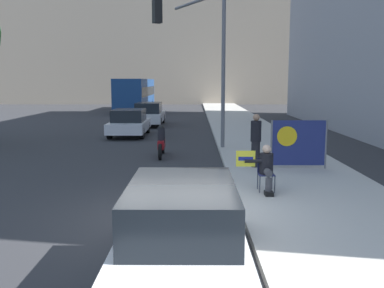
{
  "coord_description": "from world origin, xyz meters",
  "views": [
    {
      "loc": [
        0.42,
        -8.75,
        2.88
      ],
      "look_at": [
        0.35,
        3.26,
        1.11
      ],
      "focal_mm": 40.0,
      "sensor_mm": 36.0,
      "label": 1
    }
  ],
  "objects_px": {
    "jogger_on_sidewalk": "(256,140)",
    "car_on_road_nearest": "(129,123)",
    "traffic_light_pole": "(201,48)",
    "seated_protester": "(266,167)",
    "parked_car_curbside": "(182,233)",
    "car_on_road_midblock": "(149,114)",
    "motorcycle_on_road": "(161,143)",
    "city_bus_on_road": "(136,93)",
    "protest_banner": "(298,143)"
  },
  "relations": [
    {
      "from": "jogger_on_sidewalk",
      "to": "car_on_road_nearest",
      "type": "distance_m",
      "value": 10.46
    },
    {
      "from": "traffic_light_pole",
      "to": "car_on_road_nearest",
      "type": "height_order",
      "value": "traffic_light_pole"
    },
    {
      "from": "seated_protester",
      "to": "parked_car_curbside",
      "type": "xyz_separation_m",
      "value": [
        -1.95,
        -4.57,
        -0.04
      ]
    },
    {
      "from": "car_on_road_midblock",
      "to": "motorcycle_on_road",
      "type": "bearing_deg",
      "value": -81.68
    },
    {
      "from": "traffic_light_pole",
      "to": "city_bus_on_road",
      "type": "bearing_deg",
      "value": 103.71
    },
    {
      "from": "motorcycle_on_road",
      "to": "traffic_light_pole",
      "type": "bearing_deg",
      "value": 34.29
    },
    {
      "from": "protest_banner",
      "to": "city_bus_on_road",
      "type": "height_order",
      "value": "city_bus_on_road"
    },
    {
      "from": "jogger_on_sidewalk",
      "to": "traffic_light_pole",
      "type": "bearing_deg",
      "value": -79.72
    },
    {
      "from": "car_on_road_nearest",
      "to": "motorcycle_on_road",
      "type": "xyz_separation_m",
      "value": [
        2.19,
        -6.28,
        -0.17
      ]
    },
    {
      "from": "car_on_road_midblock",
      "to": "parked_car_curbside",
      "type": "bearing_deg",
      "value": -82.74
    },
    {
      "from": "traffic_light_pole",
      "to": "parked_car_curbside",
      "type": "xyz_separation_m",
      "value": [
        -0.41,
        -11.41,
        -3.47
      ]
    },
    {
      "from": "traffic_light_pole",
      "to": "parked_car_curbside",
      "type": "relative_size",
      "value": 1.33
    },
    {
      "from": "seated_protester",
      "to": "car_on_road_midblock",
      "type": "relative_size",
      "value": 0.26
    },
    {
      "from": "parked_car_curbside",
      "to": "motorcycle_on_road",
      "type": "height_order",
      "value": "parked_car_curbside"
    },
    {
      "from": "city_bus_on_road",
      "to": "motorcycle_on_road",
      "type": "bearing_deg",
      "value": -80.08
    },
    {
      "from": "city_bus_on_road",
      "to": "motorcycle_on_road",
      "type": "height_order",
      "value": "city_bus_on_road"
    },
    {
      "from": "parked_car_curbside",
      "to": "city_bus_on_road",
      "type": "height_order",
      "value": "city_bus_on_road"
    },
    {
      "from": "parked_car_curbside",
      "to": "car_on_road_midblock",
      "type": "relative_size",
      "value": 1.0
    },
    {
      "from": "protest_banner",
      "to": "traffic_light_pole",
      "type": "bearing_deg",
      "value": 127.54
    },
    {
      "from": "seated_protester",
      "to": "traffic_light_pole",
      "type": "relative_size",
      "value": 0.2
    },
    {
      "from": "protest_banner",
      "to": "city_bus_on_road",
      "type": "relative_size",
      "value": 0.15
    },
    {
      "from": "motorcycle_on_road",
      "to": "parked_car_curbside",
      "type": "bearing_deg",
      "value": -83.96
    },
    {
      "from": "jogger_on_sidewalk",
      "to": "motorcycle_on_road",
      "type": "xyz_separation_m",
      "value": [
        -3.24,
        2.66,
        -0.48
      ]
    },
    {
      "from": "car_on_road_nearest",
      "to": "motorcycle_on_road",
      "type": "height_order",
      "value": "car_on_road_nearest"
    },
    {
      "from": "seated_protester",
      "to": "motorcycle_on_road",
      "type": "height_order",
      "value": "seated_protester"
    },
    {
      "from": "car_on_road_midblock",
      "to": "motorcycle_on_road",
      "type": "distance_m",
      "value": 11.87
    },
    {
      "from": "parked_car_curbside",
      "to": "motorcycle_on_road",
      "type": "relative_size",
      "value": 2.2
    },
    {
      "from": "car_on_road_midblock",
      "to": "car_on_road_nearest",
      "type": "bearing_deg",
      "value": -94.89
    },
    {
      "from": "protest_banner",
      "to": "car_on_road_midblock",
      "type": "bearing_deg",
      "value": 113.13
    },
    {
      "from": "seated_protester",
      "to": "parked_car_curbside",
      "type": "distance_m",
      "value": 4.97
    },
    {
      "from": "car_on_road_nearest",
      "to": "protest_banner",
      "type": "bearing_deg",
      "value": -53.8
    },
    {
      "from": "traffic_light_pole",
      "to": "city_bus_on_road",
      "type": "distance_m",
      "value": 25.35
    },
    {
      "from": "city_bus_on_road",
      "to": "traffic_light_pole",
      "type": "bearing_deg",
      "value": -76.29
    },
    {
      "from": "car_on_road_nearest",
      "to": "car_on_road_midblock",
      "type": "distance_m",
      "value": 5.48
    },
    {
      "from": "protest_banner",
      "to": "parked_car_curbside",
      "type": "bearing_deg",
      "value": -114.78
    },
    {
      "from": "traffic_light_pole",
      "to": "car_on_road_midblock",
      "type": "distance_m",
      "value": 11.71
    },
    {
      "from": "protest_banner",
      "to": "motorcycle_on_road",
      "type": "xyz_separation_m",
      "value": [
        -4.54,
        2.92,
        -0.42
      ]
    },
    {
      "from": "jogger_on_sidewalk",
      "to": "parked_car_curbside",
      "type": "height_order",
      "value": "jogger_on_sidewalk"
    },
    {
      "from": "seated_protester",
      "to": "car_on_road_nearest",
      "type": "bearing_deg",
      "value": 122.65
    },
    {
      "from": "car_on_road_midblock",
      "to": "motorcycle_on_road",
      "type": "xyz_separation_m",
      "value": [
        1.72,
        -11.74,
        -0.21
      ]
    },
    {
      "from": "jogger_on_sidewalk",
      "to": "city_bus_on_road",
      "type": "height_order",
      "value": "city_bus_on_road"
    },
    {
      "from": "jogger_on_sidewalk",
      "to": "car_on_road_midblock",
      "type": "distance_m",
      "value": 15.24
    },
    {
      "from": "protest_banner",
      "to": "seated_protester",
      "type": "bearing_deg",
      "value": -117.32
    },
    {
      "from": "car_on_road_nearest",
      "to": "city_bus_on_road",
      "type": "relative_size",
      "value": 0.37
    },
    {
      "from": "car_on_road_nearest",
      "to": "car_on_road_midblock",
      "type": "relative_size",
      "value": 0.93
    },
    {
      "from": "protest_banner",
      "to": "car_on_road_midblock",
      "type": "distance_m",
      "value": 15.94
    },
    {
      "from": "protest_banner",
      "to": "car_on_road_nearest",
      "type": "height_order",
      "value": "protest_banner"
    },
    {
      "from": "seated_protester",
      "to": "traffic_light_pole",
      "type": "height_order",
      "value": "traffic_light_pole"
    },
    {
      "from": "protest_banner",
      "to": "parked_car_curbside",
      "type": "relative_size",
      "value": 0.39
    },
    {
      "from": "traffic_light_pole",
      "to": "car_on_road_nearest",
      "type": "xyz_separation_m",
      "value": [
        -3.7,
        5.25,
        -3.49
      ]
    }
  ]
}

